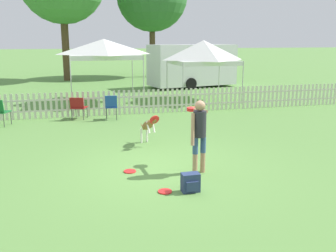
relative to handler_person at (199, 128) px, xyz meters
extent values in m
plane|color=#5B8C42|center=(-0.66, 0.42, -1.01)|extent=(240.00, 240.00, 0.00)
cylinder|color=tan|center=(-0.10, -0.08, -0.78)|extent=(0.11, 0.11, 0.45)
cylinder|color=#334C7A|center=(-0.10, -0.08, -0.37)|extent=(0.12, 0.12, 0.37)
cylinder|color=tan|center=(0.10, -0.03, -0.78)|extent=(0.11, 0.11, 0.45)
cylinder|color=#334C7A|center=(0.10, -0.03, -0.37)|extent=(0.12, 0.12, 0.37)
cylinder|color=#26262D|center=(0.00, -0.05, 0.09)|extent=(0.34, 0.34, 0.56)
sphere|color=tan|center=(0.00, -0.05, 0.48)|extent=(0.22, 0.22, 0.22)
cylinder|color=tan|center=(-0.19, -0.15, 0.01)|extent=(0.14, 0.21, 0.68)
cylinder|color=tan|center=(0.12, 0.32, 0.31)|extent=(0.17, 0.69, 0.14)
cylinder|color=red|center=(0.07, 0.66, 0.25)|extent=(0.27, 0.27, 0.02)
cylinder|color=red|center=(0.07, 0.66, 0.28)|extent=(0.27, 0.27, 0.02)
cylinder|color=red|center=(0.07, 0.66, 0.31)|extent=(0.27, 0.27, 0.02)
ellipsoid|color=olive|center=(-0.62, 2.44, -0.45)|extent=(0.39, 0.65, 0.47)
ellipsoid|color=white|center=(-0.62, 2.44, -0.49)|extent=(0.21, 0.34, 0.23)
sphere|color=olive|center=(-0.54, 2.11, -0.26)|extent=(0.16, 0.16, 0.16)
cone|color=olive|center=(-0.53, 2.05, -0.22)|extent=(0.12, 0.16, 0.13)
cylinder|color=red|center=(-0.53, 2.05, -0.22)|extent=(0.30, 0.21, 0.25)
cone|color=olive|center=(-0.50, 2.15, -0.20)|extent=(0.05, 0.05, 0.07)
cone|color=olive|center=(-0.60, 2.13, -0.20)|extent=(0.05, 0.05, 0.07)
cylinder|color=white|center=(-0.60, 2.71, -0.80)|extent=(0.06, 0.06, 0.42)
cylinder|color=white|center=(-0.77, 2.66, -0.80)|extent=(0.06, 0.06, 0.42)
cylinder|color=white|center=(-0.51, 2.29, -0.47)|extent=(0.10, 0.20, 0.33)
cylinder|color=white|center=(-0.66, 2.25, -0.47)|extent=(0.10, 0.20, 0.33)
cone|color=olive|center=(-0.72, 2.81, -0.55)|extent=(0.12, 0.28, 0.19)
cylinder|color=red|center=(-0.98, -0.91, -0.99)|extent=(0.27, 0.27, 0.02)
cylinder|color=red|center=(-1.46, 0.38, -0.99)|extent=(0.27, 0.27, 0.02)
cube|color=navy|center=(-0.50, -1.00, -0.82)|extent=(0.34, 0.21, 0.37)
cube|color=navy|center=(-0.50, -1.12, -0.86)|extent=(0.24, 0.04, 0.18)
cube|color=beige|center=(-0.66, 6.90, -0.72)|extent=(27.75, 0.04, 0.06)
cube|color=beige|center=(-0.66, 6.90, -0.33)|extent=(27.75, 0.04, 0.06)
cube|color=beige|center=(-5.12, 6.90, -0.53)|extent=(0.09, 0.02, 0.94)
cube|color=beige|center=(-4.92, 6.90, -0.53)|extent=(0.09, 0.02, 0.94)
cube|color=beige|center=(-4.73, 6.90, -0.53)|extent=(0.09, 0.02, 0.94)
cube|color=beige|center=(-4.54, 6.90, -0.53)|extent=(0.09, 0.02, 0.94)
cube|color=beige|center=(-4.34, 6.90, -0.53)|extent=(0.09, 0.02, 0.94)
cube|color=beige|center=(-4.15, 6.90, -0.53)|extent=(0.09, 0.02, 0.94)
cube|color=beige|center=(-3.95, 6.90, -0.53)|extent=(0.09, 0.02, 0.94)
cube|color=beige|center=(-3.76, 6.90, -0.53)|extent=(0.09, 0.02, 0.94)
cube|color=beige|center=(-3.57, 6.90, -0.53)|extent=(0.09, 0.02, 0.94)
cube|color=beige|center=(-3.37, 6.90, -0.53)|extent=(0.09, 0.02, 0.94)
cube|color=beige|center=(-3.18, 6.90, -0.53)|extent=(0.09, 0.02, 0.94)
cube|color=beige|center=(-2.98, 6.90, -0.53)|extent=(0.09, 0.02, 0.94)
cube|color=beige|center=(-2.79, 6.90, -0.53)|extent=(0.09, 0.02, 0.94)
cube|color=beige|center=(-2.60, 6.90, -0.53)|extent=(0.09, 0.02, 0.94)
cube|color=beige|center=(-2.40, 6.90, -0.53)|extent=(0.09, 0.02, 0.94)
cube|color=beige|center=(-2.21, 6.90, -0.53)|extent=(0.09, 0.02, 0.94)
cube|color=beige|center=(-2.01, 6.90, -0.53)|extent=(0.09, 0.02, 0.94)
cube|color=beige|center=(-1.82, 6.90, -0.53)|extent=(0.09, 0.02, 0.94)
cube|color=beige|center=(-1.63, 6.90, -0.53)|extent=(0.09, 0.02, 0.94)
cube|color=beige|center=(-1.43, 6.90, -0.53)|extent=(0.09, 0.02, 0.94)
cube|color=beige|center=(-1.24, 6.90, -0.53)|extent=(0.09, 0.02, 0.94)
cube|color=beige|center=(-1.04, 6.90, -0.53)|extent=(0.09, 0.02, 0.94)
cube|color=beige|center=(-0.85, 6.90, -0.53)|extent=(0.09, 0.02, 0.94)
cube|color=beige|center=(-0.66, 6.90, -0.53)|extent=(0.09, 0.02, 0.94)
cube|color=beige|center=(-0.46, 6.90, -0.53)|extent=(0.09, 0.02, 0.94)
cube|color=beige|center=(-0.27, 6.90, -0.53)|extent=(0.09, 0.02, 0.94)
cube|color=beige|center=(-0.07, 6.90, -0.53)|extent=(0.09, 0.02, 0.94)
cube|color=beige|center=(0.12, 6.90, -0.53)|extent=(0.09, 0.02, 0.94)
cube|color=beige|center=(0.32, 6.90, -0.53)|extent=(0.09, 0.02, 0.94)
cube|color=beige|center=(0.51, 6.90, -0.53)|extent=(0.09, 0.02, 0.94)
cube|color=beige|center=(0.70, 6.90, -0.53)|extent=(0.09, 0.02, 0.94)
cube|color=beige|center=(0.90, 6.90, -0.53)|extent=(0.09, 0.02, 0.94)
cube|color=beige|center=(1.09, 6.90, -0.53)|extent=(0.09, 0.02, 0.94)
cube|color=beige|center=(1.29, 6.90, -0.53)|extent=(0.09, 0.02, 0.94)
cube|color=beige|center=(1.48, 6.90, -0.53)|extent=(0.09, 0.02, 0.94)
cube|color=beige|center=(1.67, 6.90, -0.53)|extent=(0.09, 0.02, 0.94)
cube|color=beige|center=(1.87, 6.90, -0.53)|extent=(0.09, 0.02, 0.94)
cube|color=beige|center=(2.06, 6.90, -0.53)|extent=(0.09, 0.02, 0.94)
cube|color=beige|center=(2.26, 6.90, -0.53)|extent=(0.09, 0.02, 0.94)
cube|color=beige|center=(2.45, 6.90, -0.53)|extent=(0.09, 0.02, 0.94)
cube|color=beige|center=(2.64, 6.90, -0.53)|extent=(0.09, 0.02, 0.94)
cube|color=beige|center=(2.84, 6.90, -0.53)|extent=(0.09, 0.02, 0.94)
cube|color=beige|center=(3.03, 6.90, -0.53)|extent=(0.09, 0.02, 0.94)
cube|color=beige|center=(3.23, 6.90, -0.53)|extent=(0.09, 0.02, 0.94)
cube|color=beige|center=(3.42, 6.90, -0.53)|extent=(0.09, 0.02, 0.94)
cube|color=beige|center=(3.61, 6.90, -0.53)|extent=(0.09, 0.02, 0.94)
cube|color=beige|center=(3.81, 6.90, -0.53)|extent=(0.09, 0.02, 0.94)
cube|color=beige|center=(4.00, 6.90, -0.53)|extent=(0.09, 0.02, 0.94)
cube|color=beige|center=(4.20, 6.90, -0.53)|extent=(0.09, 0.02, 0.94)
cube|color=beige|center=(4.39, 6.90, -0.53)|extent=(0.09, 0.02, 0.94)
cube|color=beige|center=(4.58, 6.90, -0.53)|extent=(0.09, 0.02, 0.94)
cube|color=beige|center=(4.78, 6.90, -0.53)|extent=(0.09, 0.02, 0.94)
cube|color=beige|center=(4.97, 6.90, -0.53)|extent=(0.09, 0.02, 0.94)
cube|color=beige|center=(5.17, 6.90, -0.53)|extent=(0.09, 0.02, 0.94)
cube|color=beige|center=(5.36, 6.90, -0.53)|extent=(0.09, 0.02, 0.94)
cube|color=beige|center=(5.55, 6.90, -0.53)|extent=(0.09, 0.02, 0.94)
cube|color=beige|center=(5.75, 6.90, -0.53)|extent=(0.09, 0.02, 0.94)
cube|color=beige|center=(5.94, 6.90, -0.53)|extent=(0.09, 0.02, 0.94)
cube|color=beige|center=(6.14, 6.90, -0.53)|extent=(0.09, 0.02, 0.94)
cube|color=beige|center=(6.33, 6.90, -0.53)|extent=(0.09, 0.02, 0.94)
cube|color=beige|center=(6.52, 6.90, -0.53)|extent=(0.09, 0.02, 0.94)
cube|color=beige|center=(6.72, 6.90, -0.53)|extent=(0.09, 0.02, 0.94)
cube|color=beige|center=(6.91, 6.90, -0.53)|extent=(0.09, 0.02, 0.94)
cube|color=beige|center=(7.11, 6.90, -0.53)|extent=(0.09, 0.02, 0.94)
cube|color=beige|center=(7.30, 6.90, -0.53)|extent=(0.09, 0.02, 0.94)
cube|color=beige|center=(7.49, 6.90, -0.53)|extent=(0.09, 0.02, 0.94)
cube|color=beige|center=(7.69, 6.90, -0.53)|extent=(0.09, 0.02, 0.94)
cube|color=beige|center=(7.88, 6.90, -0.53)|extent=(0.09, 0.02, 0.94)
cube|color=beige|center=(8.08, 6.90, -0.53)|extent=(0.09, 0.02, 0.94)
cube|color=beige|center=(8.27, 6.90, -0.53)|extent=(0.09, 0.02, 0.94)
cube|color=beige|center=(8.46, 6.90, -0.53)|extent=(0.09, 0.02, 0.94)
cube|color=beige|center=(8.66, 6.90, -0.53)|extent=(0.09, 0.02, 0.94)
cube|color=beige|center=(8.85, 6.90, -0.53)|extent=(0.09, 0.02, 0.94)
cylinder|color=#333338|center=(-4.67, 6.12, -0.77)|extent=(0.02, 0.02, 0.47)
cylinder|color=#333338|center=(-4.84, 5.71, -0.77)|extent=(0.02, 0.02, 0.47)
cube|color=#19662D|center=(-4.96, 6.00, -0.53)|extent=(0.67, 0.67, 0.03)
cylinder|color=#333338|center=(-2.09, 6.62, -0.79)|extent=(0.02, 0.02, 0.42)
cylinder|color=#333338|center=(-2.49, 6.77, -0.79)|extent=(0.02, 0.02, 0.42)
cylinder|color=#333338|center=(-2.25, 6.22, -0.79)|extent=(0.02, 0.02, 0.42)
cylinder|color=#333338|center=(-2.65, 6.37, -0.79)|extent=(0.02, 0.02, 0.42)
cube|color=maroon|center=(-2.37, 6.50, -0.58)|extent=(0.66, 0.66, 0.03)
cube|color=maroon|center=(-2.45, 6.28, -0.38)|extent=(0.50, 0.26, 0.40)
cylinder|color=#333338|center=(-1.04, 6.24, -0.77)|extent=(0.02, 0.02, 0.46)
cylinder|color=#333338|center=(-1.40, 6.28, -0.77)|extent=(0.02, 0.02, 0.46)
cylinder|color=#333338|center=(-1.08, 5.88, -0.77)|extent=(0.02, 0.02, 0.46)
cylinder|color=#333338|center=(-1.44, 5.92, -0.77)|extent=(0.02, 0.02, 0.46)
cube|color=#1E4799|center=(-1.24, 6.08, -0.54)|extent=(0.47, 0.47, 0.03)
cube|color=#1E4799|center=(-1.26, 5.89, -0.32)|extent=(0.43, 0.14, 0.44)
cylinder|color=#B2B2B2|center=(2.08, 8.09, -0.05)|extent=(0.04, 0.04, 1.92)
cylinder|color=#B2B2B2|center=(4.89, 8.09, -0.05)|extent=(0.04, 0.04, 1.92)
cylinder|color=#B2B2B2|center=(2.08, 10.90, -0.05)|extent=(0.04, 0.04, 1.92)
cylinder|color=#B2B2B2|center=(4.89, 10.90, -0.05)|extent=(0.04, 0.04, 1.92)
cube|color=white|center=(3.49, 9.50, 0.81)|extent=(2.81, 2.81, 0.20)
pyramid|color=white|center=(3.49, 9.50, 1.37)|extent=(2.81, 2.81, 0.91)
cylinder|color=#B2B2B2|center=(-2.61, 8.63, 0.09)|extent=(0.04, 0.04, 2.20)
cylinder|color=#B2B2B2|center=(0.46, 8.63, 0.09)|extent=(0.04, 0.04, 2.20)
cylinder|color=#B2B2B2|center=(-2.61, 11.69, 0.09)|extent=(0.04, 0.04, 2.20)
cylinder|color=#B2B2B2|center=(0.46, 11.69, 0.09)|extent=(0.04, 0.04, 2.20)
cube|color=white|center=(-1.08, 10.16, 1.09)|extent=(3.07, 3.07, 0.20)
pyramid|color=white|center=(-1.08, 10.16, 1.53)|extent=(3.07, 3.07, 0.69)
cube|color=silver|center=(4.60, 14.53, 0.35)|extent=(5.51, 3.03, 2.41)
cone|color=#3F3F42|center=(7.54, 15.14, -0.75)|extent=(0.82, 0.36, 0.20)
cylinder|color=black|center=(3.76, 15.39, -0.67)|extent=(0.70, 0.31, 0.68)
cylinder|color=black|center=(4.16, 13.41, -0.67)|extent=(0.70, 0.31, 0.68)
cylinder|color=#4C3823|center=(-2.85, 20.50, 1.60)|extent=(0.51, 0.51, 5.21)
cylinder|color=#4C3823|center=(3.66, 21.69, 1.31)|extent=(0.44, 0.44, 4.64)
camera|label=1|loc=(-2.59, -7.39, 1.83)|focal=40.00mm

